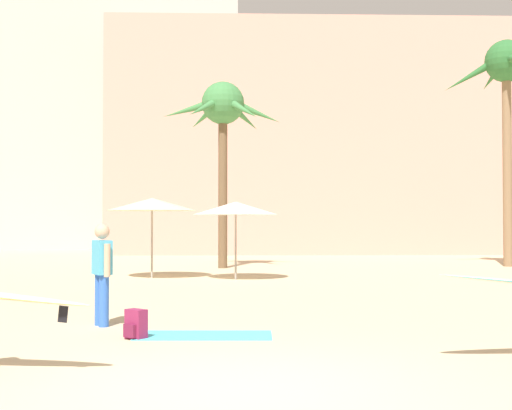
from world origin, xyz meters
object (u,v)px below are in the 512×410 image
(cafe_umbrella_2, at_px, (152,204))
(beach_towel, at_px, (204,335))
(palm_tree_left, at_px, (506,78))
(person_far_right, at_px, (102,270))
(cafe_umbrella_0, at_px, (236,208))
(backpack, at_px, (135,325))
(palm_tree_far_left, at_px, (223,115))

(cafe_umbrella_2, height_order, beach_towel, cafe_umbrella_2)
(palm_tree_left, distance_m, person_far_right, 20.15)
(cafe_umbrella_2, bearing_deg, cafe_umbrella_0, -13.86)
(cafe_umbrella_0, bearing_deg, cafe_umbrella_2, 166.14)
(palm_tree_left, xyz_separation_m, beach_towel, (-10.75, -15.57, -7.16))
(cafe_umbrella_0, distance_m, beach_towel, 10.10)
(cafe_umbrella_2, bearing_deg, backpack, -84.28)
(beach_towel, bearing_deg, palm_tree_left, 55.36)
(beach_towel, height_order, backpack, backpack)
(palm_tree_left, distance_m, cafe_umbrella_0, 12.81)
(palm_tree_far_left, relative_size, cafe_umbrella_2, 2.57)
(cafe_umbrella_2, distance_m, backpack, 10.97)
(cafe_umbrella_0, xyz_separation_m, beach_towel, (-0.47, -9.88, -2.07))
(backpack, xyz_separation_m, person_far_right, (-0.72, 1.24, 0.69))
(cafe_umbrella_2, relative_size, beach_towel, 1.33)
(cafe_umbrella_0, distance_m, backpack, 10.38)
(person_far_right, bearing_deg, cafe_umbrella_0, -133.16)
(backpack, relative_size, person_far_right, 0.26)
(cafe_umbrella_0, bearing_deg, person_far_right, -103.61)
(person_far_right, bearing_deg, cafe_umbrella_2, -117.41)
(beach_towel, bearing_deg, palm_tree_far_left, 90.01)
(palm_tree_far_left, height_order, person_far_right, palm_tree_far_left)
(palm_tree_far_left, bearing_deg, backpack, -93.61)
(cafe_umbrella_0, height_order, person_far_right, cafe_umbrella_0)
(beach_towel, bearing_deg, cafe_umbrella_0, 87.29)
(palm_tree_far_left, bearing_deg, cafe_umbrella_0, -84.72)
(cafe_umbrella_0, xyz_separation_m, cafe_umbrella_2, (-2.50, 0.62, 0.13))
(cafe_umbrella_0, bearing_deg, palm_tree_far_left, 95.28)
(cafe_umbrella_2, distance_m, beach_towel, 10.91)
(cafe_umbrella_2, height_order, person_far_right, cafe_umbrella_2)
(palm_tree_far_left, bearing_deg, beach_towel, -89.99)
(beach_towel, xyz_separation_m, person_far_right, (-1.68, 1.01, 0.89))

